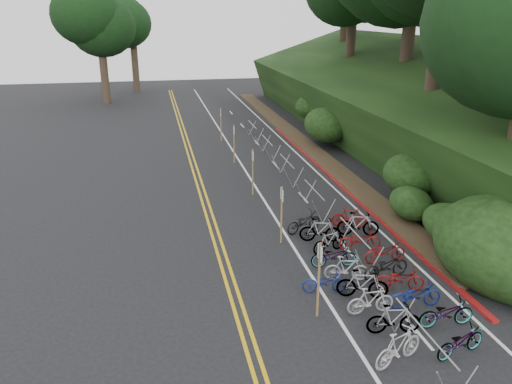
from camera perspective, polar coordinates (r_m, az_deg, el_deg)
ground at (r=16.78m, az=5.21°, el=-13.22°), size 120.00×120.00×0.00m
road_markings at (r=25.69m, az=0.09°, el=-0.96°), size 7.47×80.00×0.01m
red_curb at (r=28.77m, az=9.23°, el=1.19°), size 0.25×28.00×0.10m
embankment at (r=37.33m, az=16.20°, el=8.95°), size 14.30×48.14×9.11m
bike_rack_front at (r=14.70m, az=18.61°, el=-15.66°), size 1.13×3.27×1.14m
bike_racks_rest at (r=28.61m, az=3.55°, el=3.00°), size 1.14×23.00×1.17m
signpost_near at (r=15.75m, az=7.20°, el=-9.40°), size 0.08×0.40×2.58m
signposts_rest at (r=28.88m, az=-1.56°, el=4.38°), size 0.08×18.40×2.50m
bike_front at (r=17.58m, az=7.84°, el=-10.11°), size 0.80×1.62×0.81m
bike_valet at (r=18.69m, az=12.89°, el=-8.26°), size 3.28×10.83×1.08m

